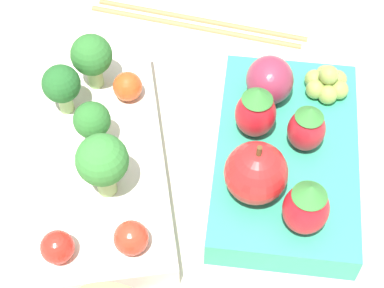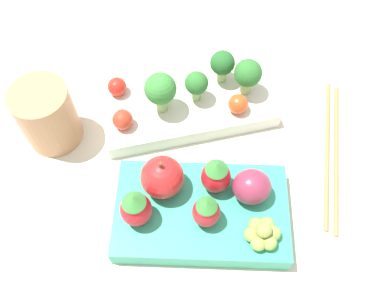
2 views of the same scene
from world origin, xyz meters
name	(u,v)px [view 1 (image 1 of 2)]	position (x,y,z in m)	size (l,w,h in m)	color
ground_plane	(190,172)	(0.00, 0.00, 0.00)	(4.00, 4.00, 0.00)	beige
bento_box_savoury	(98,167)	(0.00, 0.07, 0.01)	(0.23, 0.14, 0.02)	silver
bento_box_fruit	(286,158)	(0.01, -0.08, 0.01)	(0.20, 0.13, 0.03)	#33A87F
broccoli_floret_0	(62,85)	(0.05, 0.10, 0.05)	(0.03, 0.03, 0.05)	#93B770
broccoli_floret_1	(92,121)	(0.01, 0.07, 0.05)	(0.03, 0.03, 0.04)	#93B770
broccoli_floret_2	(92,57)	(0.07, 0.08, 0.06)	(0.03, 0.03, 0.05)	#93B770
broccoli_floret_3	(102,162)	(-0.03, 0.06, 0.06)	(0.04, 0.04, 0.06)	#93B770
cherry_tomato_0	(57,247)	(-0.09, 0.09, 0.03)	(0.02, 0.02, 0.02)	red
cherry_tomato_1	(131,238)	(-0.08, 0.04, 0.04)	(0.03, 0.03, 0.03)	red
cherry_tomato_2	(128,86)	(0.06, 0.05, 0.03)	(0.02, 0.02, 0.02)	#DB4C1E
apple	(256,173)	(-0.03, -0.05, 0.05)	(0.05, 0.05, 0.05)	red
strawberry_0	(307,128)	(0.01, -0.09, 0.05)	(0.03, 0.03, 0.04)	red
strawberry_1	(256,111)	(0.02, -0.05, 0.05)	(0.03, 0.03, 0.05)	red
strawberry_2	(306,207)	(-0.06, -0.08, 0.05)	(0.03, 0.03, 0.05)	red
plum	(270,80)	(0.06, -0.06, 0.05)	(0.04, 0.04, 0.04)	#892D47
grape_cluster	(327,83)	(0.07, -0.11, 0.04)	(0.04, 0.04, 0.03)	#8EA84C
chopsticks_pair	(200,22)	(0.17, -0.01, 0.00)	(0.06, 0.21, 0.01)	#A37547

